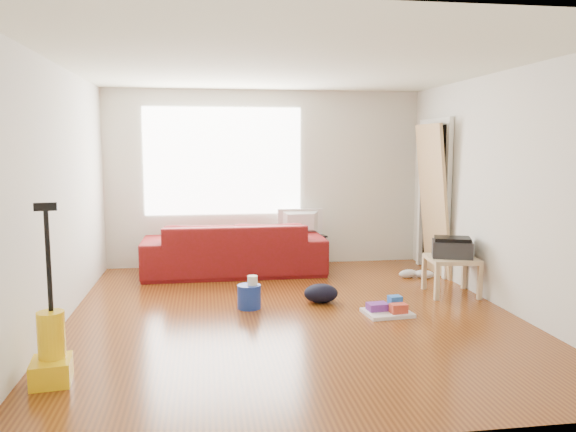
{
  "coord_description": "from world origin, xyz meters",
  "views": [
    {
      "loc": [
        -0.87,
        -5.51,
        1.73
      ],
      "look_at": [
        0.04,
        0.6,
        0.94
      ],
      "focal_mm": 35.0,
      "sensor_mm": 36.0,
      "label": 1
    }
  ],
  "objects": [
    {
      "name": "tv_stand",
      "position": [
        0.47,
        2.22,
        0.24
      ],
      "size": [
        0.73,
        0.52,
        0.46
      ],
      "rotation": [
        0.0,
        0.0,
        0.23
      ],
      "color": "black",
      "rests_on": "ground"
    },
    {
      "name": "cleaning_tray",
      "position": [
        0.98,
        -0.14,
        0.05
      ],
      "size": [
        0.5,
        0.41,
        0.17
      ],
      "rotation": [
        0.0,
        0.0,
        0.1
      ],
      "color": "silver",
      "rests_on": "ground"
    },
    {
      "name": "sofa",
      "position": [
        -0.49,
        1.95,
        0.0
      ],
      "size": [
        2.42,
        0.94,
        0.71
      ],
      "primitive_type": "imported",
      "rotation": [
        0.0,
        0.0,
        3.14
      ],
      "color": "#570E0B",
      "rests_on": "ground"
    },
    {
      "name": "vacuum",
      "position": [
        -2.0,
        -1.36,
        0.24
      ],
      "size": [
        0.31,
        0.35,
        1.32
      ],
      "rotation": [
        0.0,
        0.0,
        0.13
      ],
      "color": "#E6B20C",
      "rests_on": "ground"
    },
    {
      "name": "side_table",
      "position": [
        1.95,
        0.51,
        0.37
      ],
      "size": [
        0.59,
        0.59,
        0.44
      ],
      "rotation": [
        0.0,
        0.0,
        -0.1
      ],
      "color": "tan",
      "rests_on": "ground"
    },
    {
      "name": "printer",
      "position": [
        1.95,
        0.51,
        0.55
      ],
      "size": [
        0.53,
        0.47,
        0.23
      ],
      "rotation": [
        0.0,
        0.0,
        -0.36
      ],
      "color": "black",
      "rests_on": "side_table"
    },
    {
      "name": "sneakers",
      "position": [
        1.85,
        1.33,
        0.05
      ],
      "size": [
        0.48,
        0.25,
        0.11
      ],
      "rotation": [
        0.0,
        0.0,
        -0.27
      ],
      "color": "silver",
      "rests_on": "ground"
    },
    {
      "name": "room",
      "position": [
        0.07,
        0.15,
        1.25
      ],
      "size": [
        4.51,
        5.01,
        2.51
      ],
      "color": "#54270E",
      "rests_on": "ground"
    },
    {
      "name": "door_panel",
      "position": [
        2.13,
        1.52,
        0.0
      ],
      "size": [
        0.25,
        0.8,
        2.0
      ],
      "primitive_type": "cube",
      "rotation": [
        0.0,
        -0.1,
        0.0
      ],
      "color": "tan",
      "rests_on": "ground"
    },
    {
      "name": "bucket",
      "position": [
        -0.42,
        0.29,
        0.0
      ],
      "size": [
        0.31,
        0.31,
        0.25
      ],
      "primitive_type": "cylinder",
      "rotation": [
        0.0,
        0.0,
        0.26
      ],
      "color": "navy",
      "rests_on": "ground"
    },
    {
      "name": "backpack",
      "position": [
        0.38,
        0.39,
        0.0
      ],
      "size": [
        0.39,
        0.32,
        0.21
      ],
      "primitive_type": "ellipsoid",
      "rotation": [
        0.0,
        0.0,
        -0.06
      ],
      "color": "black",
      "rests_on": "ground"
    },
    {
      "name": "tv",
      "position": [
        0.47,
        2.22,
        0.64
      ],
      "size": [
        0.64,
        0.08,
        0.37
      ],
      "primitive_type": "imported",
      "rotation": [
        0.0,
        0.0,
        3.14
      ],
      "color": "black",
      "rests_on": "tv_stand"
    },
    {
      "name": "toilet_paper",
      "position": [
        -0.38,
        0.29,
        0.18
      ],
      "size": [
        0.11,
        0.11,
        0.1
      ],
      "primitive_type": "cylinder",
      "color": "silver",
      "rests_on": "bucket"
    }
  ]
}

